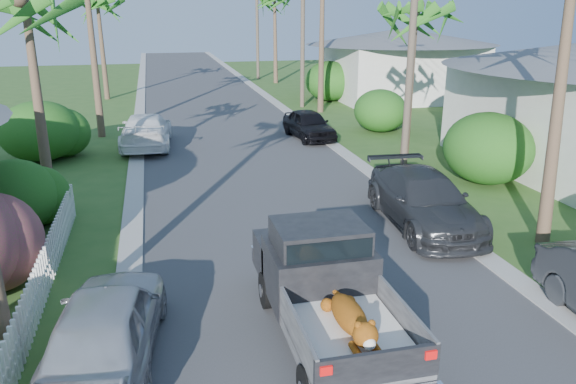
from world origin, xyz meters
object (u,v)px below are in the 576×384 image
object	(u,v)px
house_right_far	(400,67)
parked_car_ln	(107,325)
utility_pole_b	(411,47)
pickup_truck	(323,281)
parked_car_rm	(424,201)
palm_r_b	(415,7)
parked_car_rf	(309,125)
utility_pole_c	(303,31)
parked_car_lf	(146,131)
utility_pole_d	(257,24)

from	to	relation	value
house_right_far	parked_car_ln	bearing A→B (deg)	-122.97
parked_car_ln	utility_pole_b	world-z (taller)	utility_pole_b
pickup_truck	parked_car_rm	world-z (taller)	pickup_truck
parked_car_ln	palm_r_b	size ratio (longest dim) A/B	0.59
palm_r_b	house_right_far	size ratio (longest dim) A/B	0.80
parked_car_rf	utility_pole_c	xyz separation A→B (m)	(2.00, 8.76, 3.93)
parked_car_lf	parked_car_ln	bearing A→B (deg)	91.32
utility_pole_b	parked_car_rm	bearing A→B (deg)	-109.19
parked_car_rm	house_right_far	size ratio (longest dim) A/B	0.57
utility_pole_b	utility_pole_d	xyz separation A→B (m)	(0.00, 30.00, 0.00)
parked_car_rm	utility_pole_c	bearing A→B (deg)	88.47
parked_car_ln	palm_r_b	bearing A→B (deg)	-125.73
palm_r_b	utility_pole_d	size ratio (longest dim) A/B	0.80
house_right_far	parked_car_lf	bearing A→B (deg)	-147.41
parked_car_rm	palm_r_b	xyz separation A→B (m)	(2.85, 7.31, 5.20)
pickup_truck	parked_car_rf	distance (m)	16.58
parked_car_lf	utility_pole_b	xyz separation A→B (m)	(9.46, -6.22, 3.85)
utility_pole_d	house_right_far	bearing A→B (deg)	-60.35
parked_car_ln	utility_pole_d	world-z (taller)	utility_pole_d
parked_car_ln	utility_pole_b	size ratio (longest dim) A/B	0.47
utility_pole_c	utility_pole_d	distance (m)	15.00
parked_car_rf	palm_r_b	world-z (taller)	palm_r_b
parked_car_rm	utility_pole_d	world-z (taller)	utility_pole_d
parked_car_rf	palm_r_b	distance (m)	7.41
palm_r_b	pickup_truck	bearing A→B (deg)	-121.33
palm_r_b	utility_pole_c	xyz separation A→B (m)	(-1.00, 13.00, -1.35)
parked_car_rf	utility_pole_d	distance (m)	24.16
pickup_truck	utility_pole_d	bearing A→B (deg)	81.17
pickup_truck	parked_car_lf	size ratio (longest dim) A/B	0.99
palm_r_b	house_right_far	bearing A→B (deg)	66.89
parked_car_rf	utility_pole_b	size ratio (longest dim) A/B	0.44
utility_pole_d	pickup_truck	bearing A→B (deg)	-98.83
pickup_truck	parked_car_lf	world-z (taller)	pickup_truck
palm_r_b	house_right_far	distance (m)	16.75
parked_car_rm	utility_pole_d	bearing A→B (deg)	90.67
pickup_truck	palm_r_b	distance (m)	14.67
parked_car_ln	parked_car_lf	size ratio (longest dim) A/B	0.83
parked_car_ln	house_right_far	distance (m)	32.22
parked_car_rf	utility_pole_c	distance (m)	9.81
parked_car_rf	house_right_far	xyz separation A→B (m)	(9.40, 10.76, 1.45)
palm_r_b	utility_pole_d	xyz separation A→B (m)	(-1.00, 28.00, -1.35)
pickup_truck	utility_pole_b	size ratio (longest dim) A/B	0.57
house_right_far	utility_pole_b	distance (m)	18.71
parked_car_lf	utility_pole_b	distance (m)	11.96
pickup_truck	parked_car_rf	bearing A→B (deg)	75.39
parked_car_rf	parked_car_lf	bearing A→B (deg)	174.39
parked_car_ln	parked_car_lf	xyz separation A→B (m)	(0.66, 16.23, 0.02)
pickup_truck	parked_car_ln	size ratio (longest dim) A/B	1.20
pickup_truck	parked_car_rm	bearing A→B (deg)	46.01
pickup_truck	palm_r_b	world-z (taller)	palm_r_b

